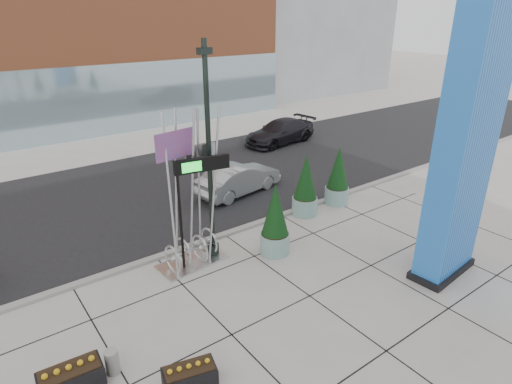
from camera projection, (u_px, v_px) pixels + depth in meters
ground at (266, 292)px, 13.90m from camera, size 160.00×160.00×0.00m
street_asphalt at (143, 194)px, 21.30m from camera, size 80.00×12.00×0.02m
curb_edge at (204, 241)px, 16.84m from camera, size 80.00×0.30×0.12m
tower_podium at (59, 53)px, 32.29m from camera, size 34.00×10.00×11.00m
tower_glass_front at (84, 103)px, 29.90m from camera, size 34.00×0.60×5.00m
building_grey_parking at (276, 6)px, 48.30m from camera, size 20.00×18.00×18.00m
blue_pylon at (463, 157)px, 13.36m from camera, size 2.70×1.37×8.71m
lamp_post at (210, 177)px, 14.78m from camera, size 0.50×0.42×7.68m
public_art_sculpture at (190, 226)px, 14.96m from camera, size 2.58×1.45×5.64m
concrete_bollard at (112, 362)px, 10.69m from camera, size 0.35×0.35×0.67m
overhead_street_sign at (196, 174)px, 14.18m from camera, size 1.89×0.51×4.02m
round_planter_east at (338, 177)px, 19.88m from camera, size 1.11×1.11×2.78m
round_planter_mid at (305, 186)px, 18.76m from camera, size 1.13×1.13×2.82m
round_planter_west at (275, 221)px, 15.70m from camera, size 1.12×1.12×2.80m
box_planter_north at (71, 379)px, 10.16m from camera, size 1.50×0.83×0.80m
box_planter_south at (190, 376)px, 10.29m from camera, size 1.39×0.93×0.70m
car_silver_mid at (239, 179)px, 21.18m from camera, size 4.77×2.33×1.51m
car_dark_east at (280, 132)px, 29.28m from camera, size 5.65×2.84×1.57m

